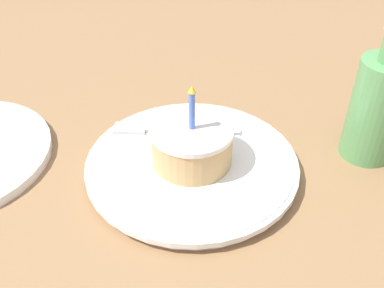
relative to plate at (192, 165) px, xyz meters
name	(u,v)px	position (x,y,z in m)	size (l,w,h in m)	color
ground_plane	(184,199)	(0.03, -0.02, -0.03)	(2.40, 2.40, 0.04)	olive
plate	(192,165)	(0.00, 0.00, 0.00)	(0.28, 0.28, 0.02)	white
cake_slice	(192,144)	(0.00, 0.00, 0.04)	(0.10, 0.10, 0.11)	tan
fork	(167,130)	(-0.07, -0.02, 0.01)	(0.07, 0.18, 0.00)	#B2B2B7
bottle	(378,106)	(0.02, 0.24, 0.07)	(0.07, 0.07, 0.19)	#599959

